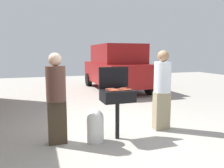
{
  "coord_description": "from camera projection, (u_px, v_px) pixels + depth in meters",
  "views": [
    {
      "loc": [
        -1.51,
        -3.91,
        1.64
      ],
      "look_at": [
        -0.05,
        0.4,
        1.0
      ],
      "focal_mm": 35.0,
      "sensor_mm": 36.0,
      "label": 1
    }
  ],
  "objects": [
    {
      "name": "hot_dog_12",
      "position": [
        128.0,
        90.0,
        4.02
      ],
      "size": [
        0.13,
        0.03,
        0.03
      ],
      "primitive_type": "cylinder",
      "rotation": [
        0.0,
        1.57,
        -0.0
      ],
      "color": "#AD4228",
      "rests_on": "bbq_grill"
    },
    {
      "name": "propane_tank",
      "position": [
        95.0,
        125.0,
        4.04
      ],
      "size": [
        0.32,
        0.32,
        0.62
      ],
      "color": "silver",
      "rests_on": "ground"
    },
    {
      "name": "hot_dog_2",
      "position": [
        123.0,
        88.0,
        4.25
      ],
      "size": [
        0.13,
        0.04,
        0.03
      ],
      "primitive_type": "cylinder",
      "rotation": [
        0.0,
        1.57,
        -0.11
      ],
      "color": "#B74C33",
      "rests_on": "bbq_grill"
    },
    {
      "name": "hot_dog_6",
      "position": [
        128.0,
        90.0,
        4.07
      ],
      "size": [
        0.13,
        0.03,
        0.03
      ],
      "primitive_type": "cylinder",
      "rotation": [
        0.0,
        1.57,
        -0.03
      ],
      "color": "#AD4228",
      "rests_on": "bbq_grill"
    },
    {
      "name": "hot_dog_11",
      "position": [
        113.0,
        91.0,
        3.92
      ],
      "size": [
        0.13,
        0.03,
        0.03
      ],
      "primitive_type": "cylinder",
      "rotation": [
        0.0,
        1.57,
        -0.01
      ],
      "color": "#AD4228",
      "rests_on": "bbq_grill"
    },
    {
      "name": "bbq_grill",
      "position": [
        117.0,
        98.0,
        4.13
      ],
      "size": [
        0.6,
        0.44,
        0.96
      ],
      "color": "black",
      "rests_on": "ground"
    },
    {
      "name": "hot_dog_1",
      "position": [
        120.0,
        89.0,
        4.17
      ],
      "size": [
        0.13,
        0.03,
        0.03
      ],
      "primitive_type": "cylinder",
      "rotation": [
        0.0,
        1.57,
        0.07
      ],
      "color": "#AD4228",
      "rests_on": "bbq_grill"
    },
    {
      "name": "hot_dog_7",
      "position": [
        115.0,
        90.0,
        3.98
      ],
      "size": [
        0.13,
        0.04,
        0.03
      ],
      "primitive_type": "cylinder",
      "rotation": [
        0.0,
        1.57,
        -0.12
      ],
      "color": "#C6593D",
      "rests_on": "bbq_grill"
    },
    {
      "name": "grill_lid_open",
      "position": [
        114.0,
        78.0,
        4.29
      ],
      "size": [
        0.6,
        0.05,
        0.42
      ],
      "primitive_type": "cube",
      "color": "black",
      "rests_on": "bbq_grill"
    },
    {
      "name": "person_left",
      "position": [
        56.0,
        95.0,
        3.9
      ],
      "size": [
        0.35,
        0.35,
        1.65
      ],
      "rotation": [
        0.0,
        0.0,
        0.24
      ],
      "color": "#3F3323",
      "rests_on": "ground"
    },
    {
      "name": "hot_dog_4",
      "position": [
        115.0,
        90.0,
        4.04
      ],
      "size": [
        0.13,
        0.03,
        0.03
      ],
      "primitive_type": "cylinder",
      "rotation": [
        0.0,
        1.57,
        -0.02
      ],
      "color": "#C6593D",
      "rests_on": "bbq_grill"
    },
    {
      "name": "hot_dog_10",
      "position": [
        109.0,
        89.0,
        4.14
      ],
      "size": [
        0.13,
        0.04,
        0.03
      ],
      "primitive_type": "cylinder",
      "rotation": [
        0.0,
        1.57,
        0.11
      ],
      "color": "#B74C33",
      "rests_on": "bbq_grill"
    },
    {
      "name": "hot_dog_15",
      "position": [
        111.0,
        89.0,
        4.11
      ],
      "size": [
        0.13,
        0.03,
        0.03
      ],
      "primitive_type": "cylinder",
      "rotation": [
        0.0,
        1.57,
        -0.07
      ],
      "color": "#C6593D",
      "rests_on": "bbq_grill"
    },
    {
      "name": "hot_dog_8",
      "position": [
        111.0,
        89.0,
        4.19
      ],
      "size": [
        0.13,
        0.03,
        0.03
      ],
      "primitive_type": "cylinder",
      "rotation": [
        0.0,
        1.57,
        -0.04
      ],
      "color": "#C6593D",
      "rests_on": "bbq_grill"
    },
    {
      "name": "hot_dog_14",
      "position": [
        124.0,
        88.0,
        4.29
      ],
      "size": [
        0.13,
        0.03,
        0.03
      ],
      "primitive_type": "cylinder",
      "rotation": [
        0.0,
        1.57,
        -0.01
      ],
      "color": "#AD4228",
      "rests_on": "bbq_grill"
    },
    {
      "name": "hot_dog_13",
      "position": [
        110.0,
        90.0,
        3.98
      ],
      "size": [
        0.13,
        0.04,
        0.03
      ],
      "primitive_type": "cylinder",
      "rotation": [
        0.0,
        1.57,
        -0.1
      ],
      "color": "#B74C33",
      "rests_on": "bbq_grill"
    },
    {
      "name": "ground_plane",
      "position": [
        121.0,
        136.0,
        4.37
      ],
      "size": [
        24.0,
        24.0,
        0.0
      ],
      "primitive_type": "plane",
      "color": "#9E998E"
    },
    {
      "name": "parked_minivan",
      "position": [
        116.0,
        67.0,
        9.76
      ],
      "size": [
        2.05,
        4.41,
        2.02
      ],
      "rotation": [
        0.0,
        0.0,
        3.15
      ],
      "color": "maroon",
      "rests_on": "ground"
    },
    {
      "name": "hot_dog_9",
      "position": [
        113.0,
        89.0,
        4.09
      ],
      "size": [
        0.13,
        0.03,
        0.03
      ],
      "primitive_type": "cylinder",
      "rotation": [
        0.0,
        1.57,
        0.02
      ],
      "color": "#B74C33",
      "rests_on": "bbq_grill"
    },
    {
      "name": "hot_dog_5",
      "position": [
        122.0,
        89.0,
        4.14
      ],
      "size": [
        0.13,
        0.04,
        0.03
      ],
      "primitive_type": "cylinder",
      "rotation": [
        0.0,
        1.57,
        -0.07
      ],
      "color": "#B74C33",
      "rests_on": "bbq_grill"
    },
    {
      "name": "person_right",
      "position": [
        162.0,
        87.0,
        4.65
      ],
      "size": [
        0.36,
        0.36,
        1.7
      ],
      "rotation": [
        0.0,
        0.0,
        2.88
      ],
      "color": "gray",
      "rests_on": "ground"
    },
    {
      "name": "hot_dog_3",
      "position": [
        125.0,
        89.0,
        4.11
      ],
      "size": [
        0.13,
        0.03,
        0.03
      ],
      "primitive_type": "cylinder",
      "rotation": [
        0.0,
        1.57,
        -0.07
      ],
      "color": "#AD4228",
      "rests_on": "bbq_grill"
    },
    {
      "name": "hot_dog_0",
      "position": [
        120.0,
        90.0,
        3.98
      ],
      "size": [
        0.13,
        0.04,
        0.03
      ],
      "primitive_type": "cylinder",
      "rotation": [
        0.0,
        1.57,
        -0.08
      ],
      "color": "#C6593D",
      "rests_on": "bbq_grill"
    }
  ]
}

